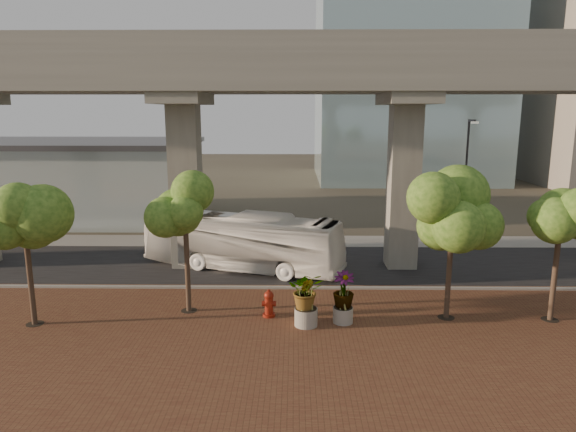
{
  "coord_description": "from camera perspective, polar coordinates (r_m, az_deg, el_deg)",
  "views": [
    {
      "loc": [
        0.03,
        -26.06,
        8.63
      ],
      "look_at": [
        -0.33,
        0.5,
        3.2
      ],
      "focal_mm": 32.0,
      "sensor_mm": 36.0,
      "label": 1
    }
  ],
  "objects": [
    {
      "name": "brick_plaza",
      "position": [
        20.0,
        0.63,
        -13.91
      ],
      "size": [
        70.0,
        13.0,
        0.06
      ],
      "primitive_type": "cube",
      "color": "brown",
      "rests_on": "ground"
    },
    {
      "name": "street_tree_near_west",
      "position": [
        21.99,
        -11.39,
        0.99
      ],
      "size": [
        3.23,
        3.23,
        6.12
      ],
      "color": "#4A362A",
      "rests_on": "ground"
    },
    {
      "name": "transit_viaduct",
      "position": [
        28.09,
        0.72,
        8.81
      ],
      "size": [
        72.0,
        5.6,
        12.4
      ],
      "color": "gray",
      "rests_on": "ground"
    },
    {
      "name": "planter_right",
      "position": [
        21.33,
        6.18,
        -8.4
      ],
      "size": [
        2.03,
        2.03,
        2.17
      ],
      "color": "gray",
      "rests_on": "ground"
    },
    {
      "name": "planter_front",
      "position": [
        20.9,
        2.04,
        -8.54
      ],
      "size": [
        2.09,
        2.09,
        2.3
      ],
      "color": "#AAA699",
      "rests_on": "ground"
    },
    {
      "name": "planter_left",
      "position": [
        21.21,
        1.87,
        -8.83
      ],
      "size": [
        1.78,
        1.78,
        1.95
      ],
      "color": "gray",
      "rests_on": "ground"
    },
    {
      "name": "fire_hydrant",
      "position": [
        22.09,
        -2.13,
        -9.68
      ],
      "size": [
        0.6,
        0.54,
        1.19
      ],
      "color": "maroon",
      "rests_on": "ground"
    },
    {
      "name": "ground",
      "position": [
        27.45,
        0.68,
        -6.77
      ],
      "size": [
        160.0,
        160.0,
        0.0
      ],
      "primitive_type": "plane",
      "color": "#3D372C",
      "rests_on": "ground"
    },
    {
      "name": "street_tree_far_west",
      "position": [
        22.66,
        -27.35,
        0.46
      ],
      "size": [
        3.53,
        3.53,
        6.35
      ],
      "color": "#4A362A",
      "rests_on": "ground"
    },
    {
      "name": "transit_bus",
      "position": [
        28.42,
        -5.08,
        -2.89
      ],
      "size": [
        11.44,
        6.25,
        3.12
      ],
      "primitive_type": "imported",
      "rotation": [
        0.0,
        0.0,
        1.23
      ],
      "color": "white",
      "rests_on": "ground"
    },
    {
      "name": "curb_strip",
      "position": [
        25.54,
        0.67,
        -8.01
      ],
      "size": [
        70.0,
        0.25,
        0.16
      ],
      "primitive_type": "cube",
      "color": "gray",
      "rests_on": "ground"
    },
    {
      "name": "streetlamp_east",
      "position": [
        33.78,
        19.18,
        4.3
      ],
      "size": [
        0.4,
        1.18,
        8.12
      ],
      "color": "#2D2E32",
      "rests_on": "ground"
    },
    {
      "name": "street_tree_far_east",
      "position": [
        23.33,
        28.11,
        0.42
      ],
      "size": [
        3.45,
        3.45,
        6.21
      ],
      "color": "#4A362A",
      "rests_on": "ground"
    },
    {
      "name": "station_pavilion",
      "position": [
        46.9,
        -24.57,
        3.88
      ],
      "size": [
        23.0,
        13.0,
        6.3
      ],
      "color": "silver",
      "rests_on": "ground"
    },
    {
      "name": "street_tree_near_east",
      "position": [
        21.87,
        17.85,
        0.42
      ],
      "size": [
        4.34,
        4.34,
        6.55
      ],
      "color": "#4A362A",
      "rests_on": "ground"
    },
    {
      "name": "asphalt_road",
      "position": [
        29.35,
        0.68,
        -5.51
      ],
      "size": [
        90.0,
        8.0,
        0.04
      ],
      "primitive_type": "cube",
      "color": "black",
      "rests_on": "ground"
    },
    {
      "name": "streetlamp_west",
      "position": [
        33.4,
        -12.41,
        3.79
      ],
      "size": [
        0.36,
        1.06,
        7.32
      ],
      "color": "#323237",
      "rests_on": "ground"
    },
    {
      "name": "far_sidewalk",
      "position": [
        34.65,
        0.7,
        -2.82
      ],
      "size": [
        90.0,
        3.0,
        0.06
      ],
      "primitive_type": "cube",
      "color": "gray",
      "rests_on": "ground"
    }
  ]
}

